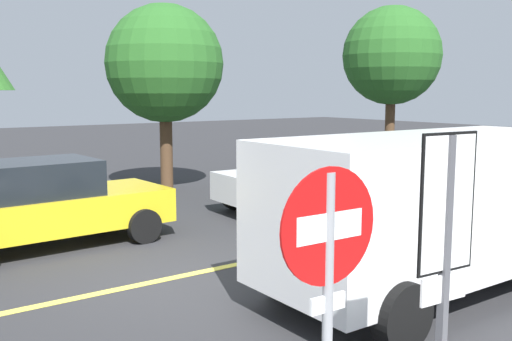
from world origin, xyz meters
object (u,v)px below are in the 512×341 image
(stop_sign, at_px, (328,282))
(car_white_crossing, at_px, (305,176))
(tree_centre_verge, at_px, (392,56))
(car_yellow_mid_road, at_px, (44,203))
(speed_limit_sign, at_px, (446,240))
(tree_left_verge, at_px, (165,64))
(white_van, at_px, (435,203))

(stop_sign, distance_m, car_white_crossing, 10.06)
(tree_centre_verge, bearing_deg, car_yellow_mid_road, -167.08)
(speed_limit_sign, height_order, tree_left_verge, tree_left_verge)
(white_van, bearing_deg, car_white_crossing, 67.20)
(car_yellow_mid_road, height_order, tree_centre_verge, tree_centre_verge)
(speed_limit_sign, relative_size, white_van, 0.48)
(car_yellow_mid_road, height_order, car_white_crossing, car_white_crossing)
(tree_left_verge, bearing_deg, tree_centre_verge, -8.29)
(tree_left_verge, relative_size, tree_centre_verge, 0.92)
(car_yellow_mid_road, distance_m, car_white_crossing, 5.97)
(speed_limit_sign, bearing_deg, car_white_crossing, 55.12)
(stop_sign, xyz_separation_m, speed_limit_sign, (0.96, -0.17, 0.17))
(white_van, relative_size, tree_centre_verge, 0.92)
(tree_left_verge, distance_m, tree_centre_verge, 8.02)
(speed_limit_sign, bearing_deg, white_van, 37.80)
(speed_limit_sign, distance_m, car_yellow_mid_road, 8.18)
(tree_left_verge, xyz_separation_m, tree_centre_verge, (7.92, -1.15, 0.44))
(stop_sign, xyz_separation_m, tree_centre_verge, (12.92, 10.79, 2.38))
(stop_sign, distance_m, car_yellow_mid_road, 7.99)
(white_van, bearing_deg, car_yellow_mid_road, 123.51)
(stop_sign, height_order, white_van, stop_sign)
(car_yellow_mid_road, relative_size, car_white_crossing, 1.03)
(speed_limit_sign, bearing_deg, tree_left_verge, 71.56)
(white_van, distance_m, car_white_crossing, 5.83)
(tree_left_verge, bearing_deg, car_yellow_mid_road, -138.44)
(car_yellow_mid_road, bearing_deg, white_van, -56.49)
(stop_sign, xyz_separation_m, white_van, (4.18, 2.33, -0.33))
(speed_limit_sign, xyz_separation_m, tree_centre_verge, (11.96, 10.96, 2.21))
(tree_left_verge, bearing_deg, stop_sign, -112.70)
(car_yellow_mid_road, height_order, tree_left_verge, tree_left_verge)
(white_van, height_order, car_yellow_mid_road, white_van)
(stop_sign, bearing_deg, car_yellow_mid_road, 86.58)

